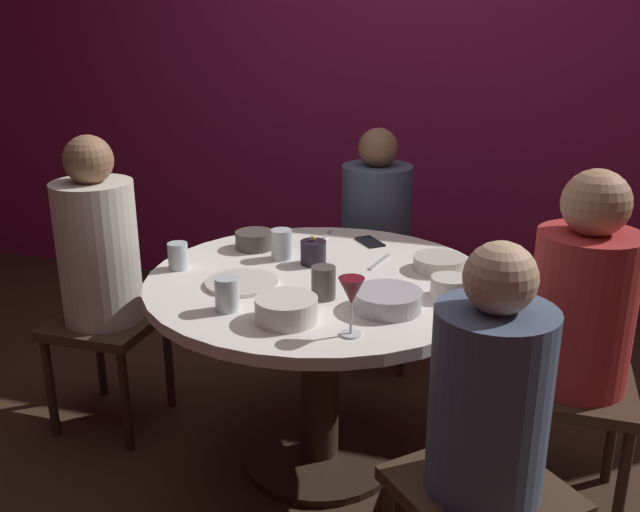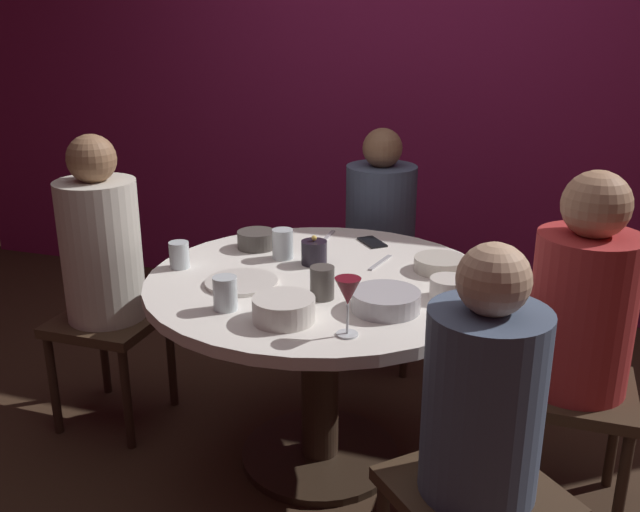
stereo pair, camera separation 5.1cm
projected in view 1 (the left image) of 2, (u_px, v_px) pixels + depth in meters
ground_plane at (320, 457)px, 2.72m from camera, size 8.00×8.00×0.00m
back_wall at (412, 76)px, 3.84m from camera, size 6.00×0.10×2.60m
dining_table at (320, 322)px, 2.53m from camera, size 1.23×1.23×0.74m
seated_diner_left at (99, 255)px, 2.72m from camera, size 0.40×0.40×1.20m
seated_diner_back at (376, 220)px, 3.30m from camera, size 0.40×0.40×1.14m
seated_diner_right at (582, 309)px, 2.23m from camera, size 0.40×0.40×1.19m
seated_diner_front_right at (489, 408)px, 1.74m from camera, size 0.57×0.57×1.13m
candle_holder at (313, 252)px, 2.59m from camera, size 0.10×0.10×0.11m
wine_glass at (351, 294)px, 1.99m from camera, size 0.08×0.08×0.18m
dinner_plate at (242, 283)px, 2.40m from camera, size 0.25×0.25×0.01m
cell_phone at (370, 242)px, 2.84m from camera, size 0.14×0.15×0.01m
bowl_serving_large at (388, 300)px, 2.20m from camera, size 0.22×0.22×0.06m
bowl_salad_center at (450, 287)px, 2.29m from camera, size 0.12×0.12×0.07m
bowl_small_white at (439, 263)px, 2.54m from camera, size 0.19×0.19×0.05m
bowl_sauce_side at (255, 240)px, 2.77m from camera, size 0.15×0.15×0.07m
bowl_rice_portion at (286, 309)px, 2.11m from camera, size 0.19×0.19×0.07m
cup_near_candle at (178, 256)px, 2.54m from camera, size 0.07×0.07×0.10m
cup_by_left_diner at (323, 283)px, 2.28m from camera, size 0.08×0.08×0.11m
cup_by_right_diner at (281, 244)px, 2.65m from camera, size 0.08×0.08×0.11m
cup_center_front at (227, 294)px, 2.18m from camera, size 0.08×0.08×0.11m
fork_near_plate at (379, 262)px, 2.62m from camera, size 0.05×0.18×0.01m
knife_near_plate at (325, 237)px, 2.91m from camera, size 0.02×0.18×0.01m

